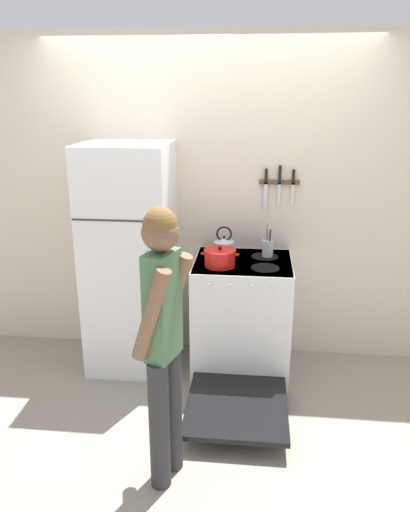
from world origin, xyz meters
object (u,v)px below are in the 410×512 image
Objects in this scene: tea_kettle at (224,246)px; dutch_oven_pot at (220,258)px; person at (163,334)px; utensil_jar at (268,247)px; stove_range at (241,319)px; refrigerator at (130,260)px.

dutch_oven_pot is at bearing -92.83° from tea_kettle.
person is at bearing -101.02° from dutch_oven_pot.
dutch_oven_pot is 1.01× the size of utensil_jar.
dutch_oven_pot is (-0.16, -0.09, 0.52)m from stove_range.
refrigerator is 7.65× the size of tea_kettle.
dutch_oven_pot reaches higher than stove_range.
utensil_jar is at bearing 6.42° from refrigerator.
dutch_oven_pot is 1.11m from person.
tea_kettle is (0.01, 0.26, 0.01)m from dutch_oven_pot.
stove_range is at bearing -136.17° from utensil_jar.
person is at bearing -112.36° from utensil_jar.
utensil_jar is 1.47m from person.
utensil_jar is at bearing 1.13° from tea_kettle.
utensil_jar is (0.18, 0.17, 0.53)m from stove_range.
refrigerator is 0.72m from dutch_oven_pot.
stove_range is 5.06× the size of utensil_jar.
person reaches higher than tea_kettle.
person is (0.49, -1.24, 0.02)m from refrigerator.
person is (-0.38, -1.18, 0.45)m from stove_range.
refrigerator is at bearing 38.79° from person.
stove_range is at bearing -47.95° from tea_kettle.
person is at bearing -68.36° from refrigerator.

